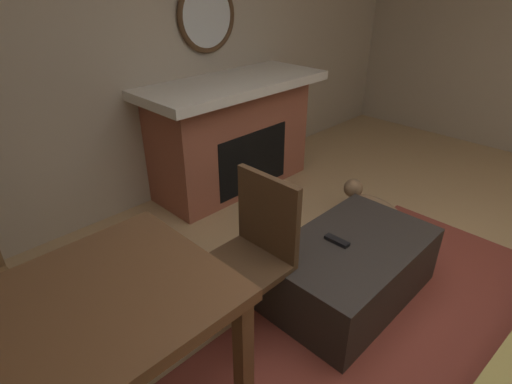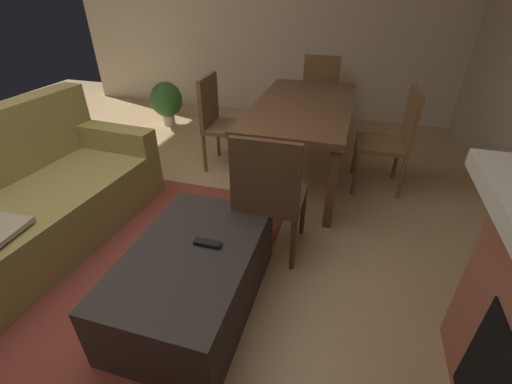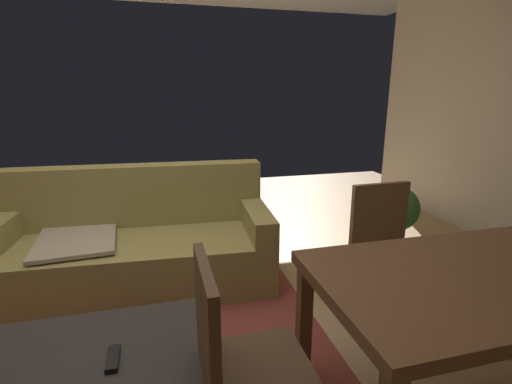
{
  "view_description": "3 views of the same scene",
  "coord_description": "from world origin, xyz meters",
  "px_view_note": "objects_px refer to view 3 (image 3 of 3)",
  "views": [
    {
      "loc": [
        1.76,
        0.45,
        1.89
      ],
      "look_at": [
        0.31,
        -0.99,
        0.78
      ],
      "focal_mm": 28.51,
      "sensor_mm": 36.0,
      "label": 1
    },
    {
      "loc": [
        -1.41,
        -1.34,
        1.7
      ],
      "look_at": [
        0.15,
        -0.88,
        0.7
      ],
      "focal_mm": 24.11,
      "sensor_mm": 36.0,
      "label": 2
    },
    {
      "loc": [
        0.21,
        -2.1,
        1.54
      ],
      "look_at": [
        0.66,
        -0.4,
        1.06
      ],
      "focal_mm": 25.85,
      "sensor_mm": 36.0,
      "label": 3
    }
  ],
  "objects_px": {
    "tv_remote": "(113,359)",
    "dining_table": "(493,284)",
    "dining_chair_west": "(235,355)",
    "potted_plant": "(399,210)",
    "dining_chair_north": "(386,244)",
    "couch": "(136,245)"
  },
  "relations": [
    {
      "from": "couch",
      "to": "tv_remote",
      "type": "bearing_deg",
      "value": -90.63
    },
    {
      "from": "tv_remote",
      "to": "dining_chair_north",
      "type": "distance_m",
      "value": 1.83
    },
    {
      "from": "tv_remote",
      "to": "dining_chair_west",
      "type": "relative_size",
      "value": 0.17
    },
    {
      "from": "dining_table",
      "to": "potted_plant",
      "type": "distance_m",
      "value": 2.2
    },
    {
      "from": "dining_table",
      "to": "dining_chair_west",
      "type": "height_order",
      "value": "dining_chair_west"
    },
    {
      "from": "dining_chair_north",
      "to": "tv_remote",
      "type": "bearing_deg",
      "value": -160.72
    },
    {
      "from": "dining_chair_west",
      "to": "dining_chair_north",
      "type": "bearing_deg",
      "value": 33.93
    },
    {
      "from": "couch",
      "to": "potted_plant",
      "type": "bearing_deg",
      "value": 5.27
    },
    {
      "from": "couch",
      "to": "dining_chair_west",
      "type": "relative_size",
      "value": 2.35
    },
    {
      "from": "couch",
      "to": "dining_chair_west",
      "type": "height_order",
      "value": "couch"
    },
    {
      "from": "tv_remote",
      "to": "dining_chair_west",
      "type": "xyz_separation_m",
      "value": [
        0.49,
        -0.23,
        0.09
      ]
    },
    {
      "from": "dining_table",
      "to": "tv_remote",
      "type": "bearing_deg",
      "value": 172.54
    },
    {
      "from": "dining_chair_west",
      "to": "potted_plant",
      "type": "height_order",
      "value": "dining_chair_west"
    },
    {
      "from": "dining_chair_north",
      "to": "potted_plant",
      "type": "bearing_deg",
      "value": 50.85
    },
    {
      "from": "dining_chair_north",
      "to": "potted_plant",
      "type": "height_order",
      "value": "dining_chair_north"
    },
    {
      "from": "couch",
      "to": "dining_chair_north",
      "type": "height_order",
      "value": "couch"
    },
    {
      "from": "potted_plant",
      "to": "dining_table",
      "type": "bearing_deg",
      "value": -115.11
    },
    {
      "from": "dining_chair_north",
      "to": "potted_plant",
      "type": "distance_m",
      "value": 1.48
    },
    {
      "from": "couch",
      "to": "dining_table",
      "type": "relative_size",
      "value": 1.29
    },
    {
      "from": "dining_table",
      "to": "dining_chair_north",
      "type": "distance_m",
      "value": 0.84
    },
    {
      "from": "tv_remote",
      "to": "dining_table",
      "type": "xyz_separation_m",
      "value": [
        1.73,
        -0.23,
        0.23
      ]
    },
    {
      "from": "dining_chair_north",
      "to": "dining_table",
      "type": "bearing_deg",
      "value": -89.79
    }
  ]
}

